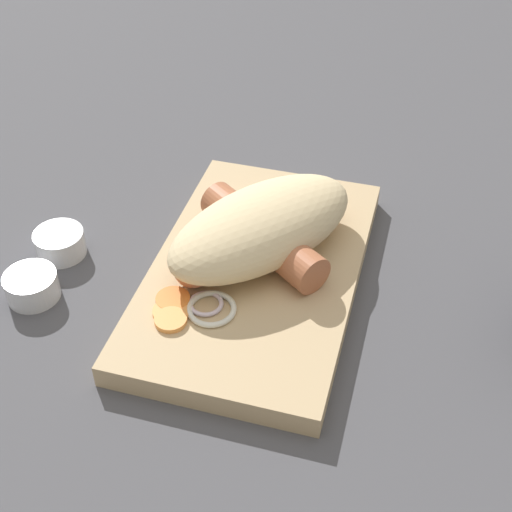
# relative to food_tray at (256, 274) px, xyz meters

# --- Properties ---
(ground_plane) EXTENTS (3.00, 3.00, 0.00)m
(ground_plane) POSITION_rel_food_tray_xyz_m (0.00, 0.00, -0.01)
(ground_plane) COLOR #4C4C51
(food_tray) EXTENTS (0.28, 0.17, 0.02)m
(food_tray) POSITION_rel_food_tray_xyz_m (0.00, 0.00, 0.00)
(food_tray) COLOR tan
(food_tray) RESTS_ON ground_plane
(bread_roll) EXTENTS (0.20, 0.18, 0.05)m
(bread_roll) POSITION_rel_food_tray_xyz_m (0.02, -0.00, 0.04)
(bread_roll) COLOR beige
(bread_roll) RESTS_ON food_tray
(sausage) EXTENTS (0.14, 0.13, 0.03)m
(sausage) POSITION_rel_food_tray_xyz_m (0.02, 0.00, 0.03)
(sausage) COLOR #B26642
(sausage) RESTS_ON food_tray
(pickled_veggies) EXTENTS (0.05, 0.07, 0.00)m
(pickled_veggies) POSITION_rel_food_tray_xyz_m (-0.06, 0.03, 0.01)
(pickled_veggies) COLOR orange
(pickled_veggies) RESTS_ON food_tray
(condiment_cup_near) EXTENTS (0.04, 0.04, 0.02)m
(condiment_cup_near) POSITION_rel_food_tray_xyz_m (-0.01, 0.18, -0.00)
(condiment_cup_near) COLOR silver
(condiment_cup_near) RESTS_ON ground_plane
(condiment_cup_far) EXTENTS (0.04, 0.04, 0.02)m
(condiment_cup_far) POSITION_rel_food_tray_xyz_m (-0.07, 0.17, -0.00)
(condiment_cup_far) COLOR silver
(condiment_cup_far) RESTS_ON ground_plane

